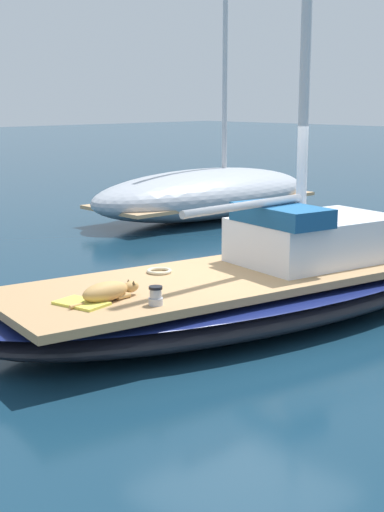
# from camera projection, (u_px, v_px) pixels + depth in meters

# --- Properties ---
(ground_plane) EXTENTS (120.00, 120.00, 0.00)m
(ground_plane) POSITION_uv_depth(u_px,v_px,m) (246.00, 320.00, 9.81)
(ground_plane) COLOR #143347
(sailboat_main) EXTENTS (3.77, 7.57, 0.66)m
(sailboat_main) POSITION_uv_depth(u_px,v_px,m) (247.00, 295.00, 9.74)
(sailboat_main) COLOR black
(sailboat_main) RESTS_ON ground
(mast_main) EXTENTS (0.14, 2.27, 6.73)m
(mast_main) POSITION_uv_depth(u_px,v_px,m) (299.00, 32.00, 9.43)
(mast_main) COLOR silver
(mast_main) RESTS_ON sailboat_main
(cabin_house) EXTENTS (1.77, 2.44, 0.84)m
(cabin_house) POSITION_uv_depth(u_px,v_px,m) (313.00, 236.00, 10.20)
(cabin_house) COLOR silver
(cabin_house) RESTS_ON sailboat_main
(dog_tan) EXTENTS (0.27, 0.95, 0.22)m
(dog_tan) POSITION_uv_depth(u_px,v_px,m) (108.00, 291.00, 8.25)
(dog_tan) COLOR tan
(dog_tan) RESTS_ON sailboat_main
(deck_winch) EXTENTS (0.16, 0.16, 0.21)m
(deck_winch) POSITION_uv_depth(u_px,v_px,m) (156.00, 296.00, 8.08)
(deck_winch) COLOR #B7B7BC
(deck_winch) RESTS_ON sailboat_main
(coiled_rope) EXTENTS (0.32, 0.32, 0.04)m
(coiled_rope) POSITION_uv_depth(u_px,v_px,m) (159.00, 271.00, 9.59)
(coiled_rope) COLOR beige
(coiled_rope) RESTS_ON sailboat_main
(deck_towel) EXTENTS (0.62, 0.46, 0.03)m
(deck_towel) POSITION_uv_depth(u_px,v_px,m) (82.00, 303.00, 8.11)
(deck_towel) COLOR #D8D14C
(deck_towel) RESTS_ON sailboat_main
(moored_boat_port_side) EXTENTS (2.79, 6.52, 6.99)m
(moored_boat_port_side) POSITION_uv_depth(u_px,v_px,m) (205.00, 193.00, 17.92)
(moored_boat_port_side) COLOR #B2B7C1
(moored_boat_port_side) RESTS_ON ground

